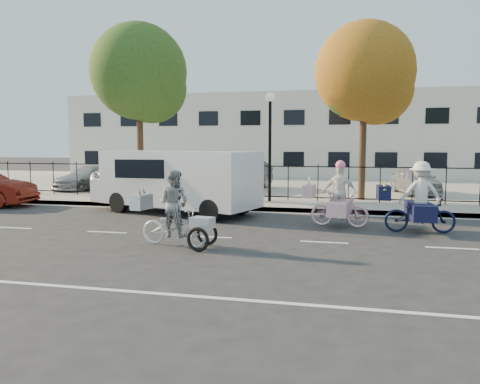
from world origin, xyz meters
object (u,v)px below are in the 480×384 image
(white_van, at_px, (176,179))
(bull_bike, at_px, (419,204))
(lot_car_a, at_px, (90,177))
(unicorn_bike, at_px, (339,202))
(lot_car_d, at_px, (415,180))
(lot_car_c, at_px, (243,175))
(lot_car_b, at_px, (120,175))
(pedestrian, at_px, (158,178))
(lamppost, at_px, (270,127))
(zebra_trike, at_px, (174,217))

(white_van, bearing_deg, bull_bike, 4.81)
(white_van, distance_m, lot_car_a, 9.10)
(unicorn_bike, height_order, lot_car_d, unicorn_bike)
(lot_car_c, bearing_deg, bull_bike, -40.32)
(bull_bike, relative_size, lot_car_c, 0.48)
(lot_car_d, bearing_deg, lot_car_b, 173.33)
(lot_car_c, bearing_deg, pedestrian, -107.78)
(lot_car_d, bearing_deg, bull_bike, -106.27)
(pedestrian, bearing_deg, lamppost, 157.24)
(lamppost, xyz_separation_m, lot_car_a, (-9.77, 2.92, -2.37))
(lot_car_b, xyz_separation_m, lot_car_d, (14.48, 0.66, -0.07))
(white_van, height_order, pedestrian, white_van)
(lot_car_c, bearing_deg, lot_car_a, -158.00)
(lot_car_d, bearing_deg, unicorn_bike, -120.39)
(zebra_trike, height_order, lot_car_b, zebra_trike)
(zebra_trike, distance_m, lot_car_b, 13.60)
(bull_bike, xyz_separation_m, lot_car_a, (-14.77, 7.78, -0.05))
(zebra_trike, xyz_separation_m, unicorn_bike, (3.84, 3.55, 0.02))
(lot_car_a, distance_m, lot_car_c, 7.83)
(zebra_trike, relative_size, lot_car_a, 0.53)
(pedestrian, distance_m, lot_car_d, 11.67)
(zebra_trike, distance_m, white_van, 5.34)
(unicorn_bike, xyz_separation_m, bull_bike, (2.20, -0.42, 0.06))
(lamppost, distance_m, lot_car_b, 9.34)
(zebra_trike, bearing_deg, lot_car_b, 42.57)
(zebra_trike, height_order, unicorn_bike, unicorn_bike)
(unicorn_bike, distance_m, lot_car_b, 13.69)
(bull_bike, height_order, lot_car_a, bull_bike)
(unicorn_bike, relative_size, lot_car_b, 0.39)
(lot_car_a, bearing_deg, lamppost, -1.12)
(white_van, distance_m, lot_car_b, 8.49)
(lot_car_b, xyz_separation_m, lot_car_c, (6.32, 0.82, 0.02))
(bull_bike, bearing_deg, lot_car_a, 58.95)
(lot_car_a, bearing_deg, lot_car_d, 19.89)
(zebra_trike, relative_size, bull_bike, 1.01)
(lamppost, height_order, lot_car_b, lamppost)
(lamppost, distance_m, zebra_trike, 8.40)
(lamppost, height_order, unicorn_bike, lamppost)
(bull_bike, height_order, lot_car_d, bull_bike)
(pedestrian, distance_m, lot_car_c, 5.31)
(lamppost, relative_size, unicorn_bike, 2.16)
(zebra_trike, height_order, lot_car_a, zebra_trike)
(lot_car_b, height_order, lot_car_c, lot_car_c)
(white_van, relative_size, pedestrian, 3.83)
(lot_car_a, height_order, lot_car_c, lot_car_c)
(unicorn_bike, distance_m, lot_car_d, 9.18)
(lot_car_a, bearing_deg, lot_car_c, 25.55)
(bull_bike, distance_m, pedestrian, 10.70)
(lot_car_d, bearing_deg, lot_car_c, 169.62)
(lot_car_b, relative_size, lot_car_c, 1.15)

